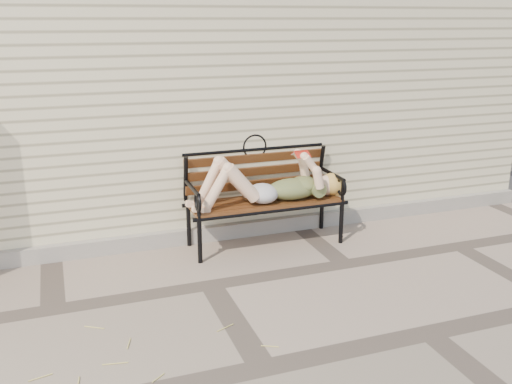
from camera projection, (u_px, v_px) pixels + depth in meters
name	position (u px, v px, depth m)	size (l,w,h in m)	color
ground	(211.00, 285.00, 4.75)	(80.00, 80.00, 0.00)	gray
house_wall	(144.00, 72.00, 7.02)	(8.00, 4.00, 3.00)	beige
foundation_strip	(185.00, 236.00, 5.61)	(8.00, 0.10, 0.15)	#9C978D
garden_bench	(262.00, 184.00, 5.53)	(1.62, 0.65, 1.05)	black
reading_woman	(268.00, 184.00, 5.41)	(1.53, 0.35, 0.48)	#093945
straw_scatter	(72.00, 380.00, 3.50)	(2.80, 1.76, 0.01)	tan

